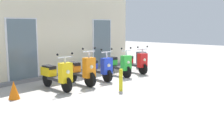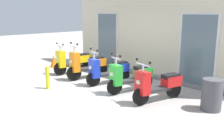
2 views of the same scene
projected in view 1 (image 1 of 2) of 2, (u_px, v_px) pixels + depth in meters
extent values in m
plane|color=#A8A39E|center=(117.00, 83.00, 9.85)|extent=(40.00, 40.00, 0.00)
cube|color=beige|center=(65.00, 28.00, 11.33)|extent=(7.89, 0.30, 3.87)
cube|color=slate|center=(70.00, 73.00, 11.46)|extent=(7.89, 0.20, 0.12)
cube|color=silver|center=(23.00, 50.00, 9.75)|extent=(1.26, 0.04, 2.30)
cube|color=slate|center=(23.00, 51.00, 9.74)|extent=(1.14, 0.02, 2.22)
cube|color=silver|center=(102.00, 44.00, 12.93)|extent=(1.26, 0.04, 2.30)
cube|color=slate|center=(102.00, 44.00, 12.92)|extent=(1.14, 0.02, 2.22)
cylinder|color=black|center=(67.00, 85.00, 8.39)|extent=(0.13, 0.50, 0.49)
cylinder|color=black|center=(47.00, 79.00, 9.19)|extent=(0.13, 0.50, 0.49)
cube|color=#2D2D30|center=(56.00, 79.00, 8.77)|extent=(0.33, 0.72, 0.09)
cube|color=yellow|center=(65.00, 73.00, 8.36)|extent=(0.40, 0.28, 0.61)
sphere|color=#F2EFCC|center=(68.00, 72.00, 8.26)|extent=(0.12, 0.12, 0.12)
cube|color=yellow|center=(49.00, 71.00, 9.07)|extent=(0.35, 0.55, 0.28)
cube|color=black|center=(49.00, 67.00, 9.02)|extent=(0.31, 0.50, 0.11)
cylinder|color=silver|center=(65.00, 60.00, 8.30)|extent=(0.06, 0.06, 0.21)
cylinder|color=silver|center=(65.00, 57.00, 8.29)|extent=(0.53, 0.09, 0.04)
sphere|color=black|center=(72.00, 53.00, 8.45)|extent=(0.07, 0.07, 0.07)
sphere|color=black|center=(57.00, 55.00, 8.09)|extent=(0.07, 0.07, 0.07)
cylinder|color=black|center=(90.00, 79.00, 9.11)|extent=(0.19, 0.53, 0.52)
cylinder|color=black|center=(72.00, 75.00, 9.91)|extent=(0.19, 0.53, 0.52)
cube|color=#2D2D30|center=(80.00, 74.00, 9.49)|extent=(0.35, 0.70, 0.09)
cube|color=orange|center=(89.00, 68.00, 9.08)|extent=(0.41, 0.29, 0.67)
sphere|color=#F2EFCC|center=(91.00, 67.00, 8.97)|extent=(0.12, 0.12, 0.12)
cube|color=orange|center=(73.00, 67.00, 9.79)|extent=(0.37, 0.56, 0.28)
cube|color=black|center=(74.00, 64.00, 9.74)|extent=(0.33, 0.51, 0.11)
cylinder|color=silver|center=(89.00, 55.00, 9.01)|extent=(0.06, 0.06, 0.25)
cylinder|color=silver|center=(89.00, 51.00, 8.99)|extent=(0.50, 0.11, 0.04)
sphere|color=black|center=(95.00, 48.00, 9.14)|extent=(0.07, 0.07, 0.07)
sphere|color=black|center=(83.00, 49.00, 8.81)|extent=(0.07, 0.07, 0.07)
cylinder|color=black|center=(107.00, 76.00, 9.90)|extent=(0.20, 0.47, 0.46)
cylinder|color=black|center=(89.00, 72.00, 10.79)|extent=(0.20, 0.47, 0.46)
cube|color=#2D2D30|center=(98.00, 71.00, 10.33)|extent=(0.39, 0.75, 0.09)
cube|color=#1E38C6|center=(107.00, 66.00, 9.88)|extent=(0.42, 0.31, 0.59)
sphere|color=#F2EFCC|center=(109.00, 65.00, 9.77)|extent=(0.12, 0.12, 0.12)
cube|color=#1E38C6|center=(91.00, 65.00, 10.67)|extent=(0.40, 0.57, 0.28)
cube|color=black|center=(91.00, 62.00, 10.62)|extent=(0.35, 0.52, 0.11)
cylinder|color=silver|center=(107.00, 55.00, 9.82)|extent=(0.06, 0.06, 0.25)
cylinder|color=silver|center=(107.00, 52.00, 9.80)|extent=(0.45, 0.12, 0.04)
sphere|color=black|center=(112.00, 49.00, 9.93)|extent=(0.07, 0.07, 0.07)
sphere|color=black|center=(101.00, 50.00, 9.64)|extent=(0.07, 0.07, 0.07)
cylinder|color=black|center=(127.00, 72.00, 10.67)|extent=(0.18, 0.48, 0.47)
cylinder|color=black|center=(109.00, 68.00, 11.54)|extent=(0.18, 0.48, 0.47)
cube|color=#2D2D30|center=(118.00, 68.00, 11.09)|extent=(0.40, 0.73, 0.09)
cube|color=green|center=(126.00, 63.00, 10.65)|extent=(0.42, 0.31, 0.58)
sphere|color=#F2EFCC|center=(128.00, 62.00, 10.54)|extent=(0.12, 0.12, 0.12)
cube|color=green|center=(111.00, 61.00, 11.41)|extent=(0.40, 0.57, 0.28)
cube|color=black|center=(111.00, 58.00, 11.36)|extent=(0.35, 0.52, 0.11)
cylinder|color=silver|center=(126.00, 53.00, 10.59)|extent=(0.06, 0.06, 0.23)
cylinder|color=silver|center=(126.00, 51.00, 10.58)|extent=(0.46, 0.13, 0.04)
sphere|color=black|center=(131.00, 48.00, 10.70)|extent=(0.07, 0.07, 0.07)
sphere|color=black|center=(122.00, 49.00, 10.42)|extent=(0.07, 0.07, 0.07)
cylinder|color=black|center=(143.00, 69.00, 11.43)|extent=(0.19, 0.48, 0.47)
cylinder|color=black|center=(125.00, 66.00, 12.31)|extent=(0.19, 0.48, 0.47)
cube|color=#2D2D30|center=(134.00, 65.00, 11.86)|extent=(0.40, 0.74, 0.09)
cube|color=red|center=(142.00, 60.00, 11.41)|extent=(0.42, 0.32, 0.58)
sphere|color=#F2EFCC|center=(145.00, 60.00, 11.30)|extent=(0.12, 0.12, 0.12)
cube|color=red|center=(127.00, 60.00, 12.19)|extent=(0.40, 0.57, 0.28)
cube|color=black|center=(128.00, 57.00, 12.14)|extent=(0.36, 0.52, 0.11)
cylinder|color=silver|center=(143.00, 51.00, 11.35)|extent=(0.06, 0.06, 0.21)
cylinder|color=silver|center=(143.00, 49.00, 11.34)|extent=(0.53, 0.15, 0.04)
sphere|color=black|center=(147.00, 47.00, 11.48)|extent=(0.07, 0.07, 0.07)
sphere|color=black|center=(138.00, 47.00, 11.16)|extent=(0.07, 0.07, 0.07)
cylinder|color=yellow|center=(121.00, 80.00, 8.55)|extent=(0.12, 0.12, 0.70)
cone|color=orange|center=(14.00, 90.00, 7.64)|extent=(0.32, 0.32, 0.52)
cylinder|color=#4C4C51|center=(141.00, 60.00, 13.08)|extent=(0.48, 0.48, 0.78)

